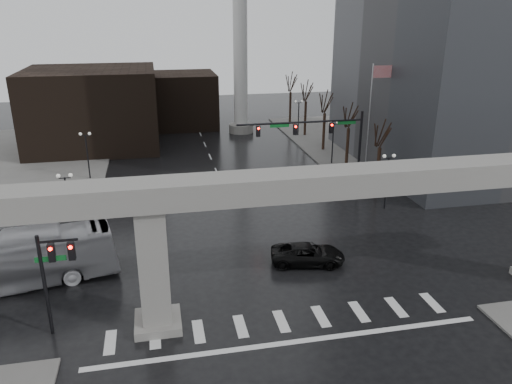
# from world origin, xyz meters

# --- Properties ---
(ground) EXTENTS (160.00, 160.00, 0.00)m
(ground) POSITION_xyz_m (0.00, 0.00, 0.00)
(ground) COLOR black
(ground) RESTS_ON ground
(sidewalk_ne) EXTENTS (28.00, 36.00, 0.15)m
(sidewalk_ne) POSITION_xyz_m (26.00, 36.00, 0.07)
(sidewalk_ne) COLOR slate
(sidewalk_ne) RESTS_ON ground
(elevated_guideway) EXTENTS (48.00, 2.60, 8.70)m
(elevated_guideway) POSITION_xyz_m (1.26, 0.00, 6.88)
(elevated_guideway) COLOR gray
(elevated_guideway) RESTS_ON ground
(building_far_left) EXTENTS (16.00, 14.00, 10.00)m
(building_far_left) POSITION_xyz_m (-14.00, 42.00, 5.00)
(building_far_left) COLOR black
(building_far_left) RESTS_ON ground
(building_far_mid) EXTENTS (10.00, 10.00, 8.00)m
(building_far_mid) POSITION_xyz_m (-2.00, 52.00, 4.00)
(building_far_mid) COLOR black
(building_far_mid) RESTS_ON ground
(smokestack) EXTENTS (3.60, 3.60, 30.00)m
(smokestack) POSITION_xyz_m (6.00, 46.00, 13.35)
(smokestack) COLOR silver
(smokestack) RESTS_ON ground
(signal_mast_arm) EXTENTS (12.12, 0.43, 8.00)m
(signal_mast_arm) POSITION_xyz_m (8.99, 18.80, 5.83)
(signal_mast_arm) COLOR black
(signal_mast_arm) RESTS_ON ground
(signal_left_pole) EXTENTS (2.30, 0.30, 6.00)m
(signal_left_pole) POSITION_xyz_m (-12.25, 0.50, 4.07)
(signal_left_pole) COLOR black
(signal_left_pole) RESTS_ON ground
(flagpole_assembly) EXTENTS (2.06, 0.12, 12.00)m
(flagpole_assembly) POSITION_xyz_m (15.29, 22.00, 7.53)
(flagpole_assembly) COLOR silver
(flagpole_assembly) RESTS_ON ground
(lamp_right_0) EXTENTS (1.22, 0.32, 5.11)m
(lamp_right_0) POSITION_xyz_m (13.50, 14.00, 3.47)
(lamp_right_0) COLOR black
(lamp_right_0) RESTS_ON ground
(lamp_right_1) EXTENTS (1.22, 0.32, 5.11)m
(lamp_right_1) POSITION_xyz_m (13.50, 28.00, 3.47)
(lamp_right_1) COLOR black
(lamp_right_1) RESTS_ON ground
(lamp_right_2) EXTENTS (1.22, 0.32, 5.11)m
(lamp_right_2) POSITION_xyz_m (13.50, 42.00, 3.47)
(lamp_right_2) COLOR black
(lamp_right_2) RESTS_ON ground
(lamp_left_0) EXTENTS (1.22, 0.32, 5.11)m
(lamp_left_0) POSITION_xyz_m (-13.50, 14.00, 3.47)
(lamp_left_0) COLOR black
(lamp_left_0) RESTS_ON ground
(lamp_left_1) EXTENTS (1.22, 0.32, 5.11)m
(lamp_left_1) POSITION_xyz_m (-13.50, 28.00, 3.47)
(lamp_left_1) COLOR black
(lamp_left_1) RESTS_ON ground
(lamp_left_2) EXTENTS (1.22, 0.32, 5.11)m
(lamp_left_2) POSITION_xyz_m (-13.50, 42.00, 3.47)
(lamp_left_2) COLOR black
(lamp_left_2) RESTS_ON ground
(tree_right_0) EXTENTS (1.09, 1.58, 7.50)m
(tree_right_0) POSITION_xyz_m (14.53, 18.02, 2.79)
(tree_right_0) COLOR black
(tree_right_0) RESTS_ON ground
(tree_right_1) EXTENTS (1.09, 1.61, 7.67)m
(tree_right_1) POSITION_xyz_m (14.53, 26.02, 2.85)
(tree_right_1) COLOR black
(tree_right_1) RESTS_ON ground
(tree_right_2) EXTENTS (1.10, 1.63, 7.85)m
(tree_right_2) POSITION_xyz_m (14.53, 34.02, 2.91)
(tree_right_2) COLOR black
(tree_right_2) RESTS_ON ground
(tree_right_3) EXTENTS (1.11, 1.66, 8.02)m
(tree_right_3) POSITION_xyz_m (14.53, 42.02, 2.98)
(tree_right_3) COLOR black
(tree_right_3) RESTS_ON ground
(tree_right_4) EXTENTS (1.12, 1.69, 8.19)m
(tree_right_4) POSITION_xyz_m (14.53, 50.02, 3.04)
(tree_right_4) COLOR black
(tree_right_4) RESTS_ON ground
(pickup_truck) EXTENTS (5.58, 3.37, 1.45)m
(pickup_truck) POSITION_xyz_m (3.57, 5.44, 0.72)
(pickup_truck) COLOR black
(pickup_truck) RESTS_ON ground
(city_bus) EXTENTS (13.31, 5.38, 3.61)m
(city_bus) POSITION_xyz_m (-15.97, 6.34, 1.81)
(city_bus) COLOR #B5B5BA
(city_bus) RESTS_ON ground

